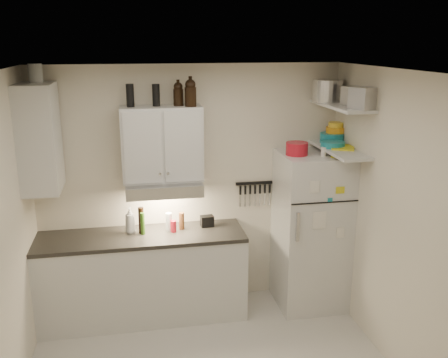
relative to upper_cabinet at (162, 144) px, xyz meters
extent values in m
cube|color=silver|center=(0.30, -1.33, 0.78)|extent=(3.20, 3.00, 0.02)
cube|color=beige|center=(0.30, 0.18, -0.53)|extent=(3.20, 0.02, 2.60)
cube|color=beige|center=(1.91, -1.33, -0.53)|extent=(0.02, 3.00, 2.60)
cube|color=silver|center=(-0.25, -0.14, -1.39)|extent=(2.10, 0.60, 0.88)
cube|color=#282623|center=(-0.25, -0.14, -0.93)|extent=(2.10, 0.62, 0.04)
cube|color=silver|center=(0.00, 0.00, 0.00)|extent=(0.80, 0.33, 0.75)
cube|color=silver|center=(-1.14, -0.14, 0.12)|extent=(0.33, 0.55, 1.00)
cube|color=silver|center=(0.00, -0.06, -0.44)|extent=(0.76, 0.46, 0.12)
cube|color=silver|center=(1.55, -0.18, -0.98)|extent=(0.70, 0.68, 1.70)
cube|color=silver|center=(1.75, -0.31, 0.38)|extent=(0.30, 0.95, 0.03)
cube|color=silver|center=(1.75, -0.31, -0.07)|extent=(0.30, 0.95, 0.03)
cube|color=black|center=(1.00, 0.15, -0.51)|extent=(0.42, 0.02, 0.03)
cylinder|color=#AE1423|center=(1.34, -0.20, -0.06)|extent=(0.26, 0.26, 0.13)
cube|color=yellow|center=(1.79, -0.31, -0.08)|extent=(0.31, 0.34, 0.09)
cylinder|color=silver|center=(1.59, -0.30, -0.08)|extent=(0.07, 0.07, 0.09)
cylinder|color=silver|center=(1.70, -0.05, 0.50)|extent=(0.37, 0.37, 0.22)
cube|color=#AAAAAD|center=(1.83, -0.39, 0.48)|extent=(0.21, 0.20, 0.18)
cube|color=#AAAAAD|center=(1.80, -0.67, 0.49)|extent=(0.26, 0.26, 0.20)
cylinder|color=teal|center=(1.79, -0.02, 0.00)|extent=(0.25, 0.25, 0.10)
cylinder|color=orange|center=(1.84, 0.00, 0.08)|extent=(0.20, 0.20, 0.06)
cylinder|color=gold|center=(1.84, 0.00, 0.14)|extent=(0.16, 0.16, 0.05)
cylinder|color=teal|center=(1.71, -0.25, -0.02)|extent=(0.30, 0.30, 0.06)
cylinder|color=black|center=(-0.04, 0.01, 0.48)|extent=(0.10, 0.10, 0.21)
cylinder|color=black|center=(-0.29, 0.01, 0.49)|extent=(0.09, 0.09, 0.22)
cylinder|color=silver|center=(-1.13, -0.04, 0.71)|extent=(0.16, 0.16, 0.17)
imported|color=silver|center=(-0.35, -0.06, -0.75)|extent=(0.14, 0.14, 0.31)
cylinder|color=brown|center=(0.17, -0.05, -0.81)|extent=(0.06, 0.06, 0.18)
cylinder|color=#325D17|center=(-0.23, -0.12, -0.79)|extent=(0.06, 0.06, 0.23)
cylinder|color=black|center=(-0.24, -0.08, -0.77)|extent=(0.07, 0.07, 0.28)
cylinder|color=silver|center=(0.04, -0.07, -0.81)|extent=(0.07, 0.07, 0.19)
cylinder|color=#AE1423|center=(0.08, -0.11, -0.84)|extent=(0.08, 0.08, 0.12)
cube|color=black|center=(0.45, -0.02, -0.85)|extent=(0.14, 0.11, 0.11)
camera|label=1|loc=(-0.30, -4.92, 1.00)|focal=40.00mm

